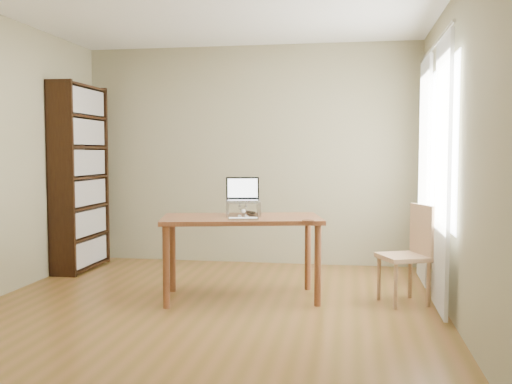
{
  "coord_description": "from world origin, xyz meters",
  "views": [
    {
      "loc": [
        1.19,
        -4.5,
        1.33
      ],
      "look_at": [
        0.36,
        0.53,
        0.98
      ],
      "focal_mm": 40.0,
      "sensor_mm": 36.0,
      "label": 1
    }
  ],
  "objects_px": {
    "desk": "(241,227)",
    "keyboard": "(243,219)",
    "chair": "(412,251)",
    "cat": "(242,209)",
    "laptop": "(244,195)",
    "bookshelf": "(80,177)"
  },
  "relations": [
    {
      "from": "laptop",
      "to": "bookshelf",
      "type": "bearing_deg",
      "value": 144.69
    },
    {
      "from": "keyboard",
      "to": "laptop",
      "type": "bearing_deg",
      "value": 87.99
    },
    {
      "from": "laptop",
      "to": "keyboard",
      "type": "relative_size",
      "value": 1.24
    },
    {
      "from": "bookshelf",
      "to": "keyboard",
      "type": "xyz_separation_m",
      "value": [
        2.11,
        -1.22,
        -0.29
      ]
    },
    {
      "from": "laptop",
      "to": "cat",
      "type": "relative_size",
      "value": 0.75
    },
    {
      "from": "bookshelf",
      "to": "desk",
      "type": "bearing_deg",
      "value": -25.96
    },
    {
      "from": "desk",
      "to": "laptop",
      "type": "bearing_deg",
      "value": 77.54
    },
    {
      "from": "keyboard",
      "to": "cat",
      "type": "distance_m",
      "value": 0.34
    },
    {
      "from": "bookshelf",
      "to": "desk",
      "type": "distance_m",
      "value": 2.32
    },
    {
      "from": "bookshelf",
      "to": "laptop",
      "type": "distance_m",
      "value": 2.23
    },
    {
      "from": "desk",
      "to": "keyboard",
      "type": "height_order",
      "value": "keyboard"
    },
    {
      "from": "keyboard",
      "to": "cat",
      "type": "relative_size",
      "value": 0.61
    },
    {
      "from": "desk",
      "to": "bookshelf",
      "type": "bearing_deg",
      "value": 141.58
    },
    {
      "from": "desk",
      "to": "cat",
      "type": "height_order",
      "value": "cat"
    },
    {
      "from": "laptop",
      "to": "cat",
      "type": "xyz_separation_m",
      "value": [
        -0.01,
        -0.02,
        -0.13
      ]
    },
    {
      "from": "desk",
      "to": "chair",
      "type": "xyz_separation_m",
      "value": [
        1.51,
        0.06,
        -0.19
      ]
    },
    {
      "from": "keyboard",
      "to": "chair",
      "type": "xyz_separation_m",
      "value": [
        1.45,
        0.28,
        -0.29
      ]
    },
    {
      "from": "desk",
      "to": "keyboard",
      "type": "relative_size",
      "value": 5.48
    },
    {
      "from": "chair",
      "to": "bookshelf",
      "type": "bearing_deg",
      "value": 141.63
    },
    {
      "from": "laptop",
      "to": "chair",
      "type": "relative_size",
      "value": 0.4
    },
    {
      "from": "cat",
      "to": "desk",
      "type": "bearing_deg",
      "value": -100.61
    },
    {
      "from": "bookshelf",
      "to": "chair",
      "type": "xyz_separation_m",
      "value": [
        3.57,
        -0.95,
        -0.58
      ]
    }
  ]
}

